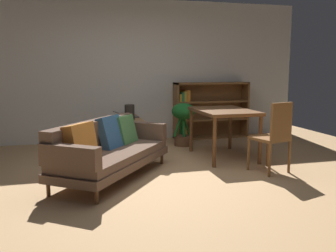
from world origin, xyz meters
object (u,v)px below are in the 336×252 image
Objects in this scene: media_console at (130,133)px; dining_chair_near at (274,134)px; dining_table at (224,115)px; fabric_couch at (107,148)px; open_laptop at (127,116)px; desk_speaker at (130,112)px; bookshelf at (207,110)px; potted_floor_plant at (183,119)px.

media_console is 1.14× the size of dining_chair_near.
dining_table reaches higher than media_console.
open_laptop is (0.52, 1.81, 0.18)m from fabric_couch.
dining_table is at bearing -32.79° from desk_speaker.
open_laptop is at bearing 138.37° from dining_table.
media_console is 0.72× the size of bookshelf.
desk_speaker is 0.26× the size of dining_chair_near.
open_laptop is 0.29× the size of bookshelf.
dining_table is 0.76× the size of bookshelf.
fabric_couch is at bearing -133.03° from potted_floor_plant.
desk_speaker is at bearing -171.72° from potted_floor_plant.
fabric_couch is at bearing -134.31° from bookshelf.
fabric_couch is 1.72× the size of dining_table.
potted_floor_plant is (1.00, 0.15, -0.18)m from desk_speaker.
dining_chair_near is (0.30, -0.99, -0.15)m from dining_table.
bookshelf is at bearing 25.06° from desk_speaker.
desk_speaker is at bearing 70.61° from fabric_couch.
desk_speaker is 0.17× the size of bookshelf.
dining_chair_near reaches higher than fabric_couch.
dining_chair_near is at bearing -71.94° from potted_floor_plant.
desk_speaker reaches higher than fabric_couch.
dining_chair_near is at bearing -48.29° from desk_speaker.
potted_floor_plant is (1.52, 1.63, 0.10)m from fabric_couch.
bookshelf is (0.05, 2.65, 0.03)m from dining_chair_near.
fabric_couch is at bearing -106.11° from open_laptop.
fabric_couch is at bearing 170.41° from dining_chair_near.
bookshelf reaches higher than potted_floor_plant.
open_laptop is 0.38× the size of dining_table.
media_console is (0.56, 1.70, -0.12)m from fabric_couch.
dining_table is 1.20× the size of dining_chair_near.
dining_chair_near is (1.62, -2.07, 0.27)m from media_console.
bookshelf is (0.71, 0.65, 0.07)m from potted_floor_plant.
desk_speaker is (-0.00, -0.33, 0.10)m from open_laptop.
desk_speaker is at bearing -90.17° from open_laptop.
fabric_couch reaches higher than open_laptop.
dining_chair_near reaches higher than desk_speaker.
desk_speaker is at bearing -99.71° from media_console.
media_console is 0.32m from open_laptop.
open_laptop is at bearing 73.89° from fabric_couch.
open_laptop is at bearing 127.11° from dining_chair_near.
dining_table is (0.35, -1.01, 0.19)m from potted_floor_plant.
dining_table is (1.35, -0.87, 0.01)m from desk_speaker.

